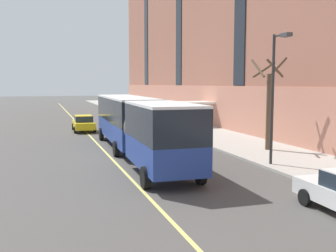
{
  "coord_description": "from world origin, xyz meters",
  "views": [
    {
      "loc": [
        -4.96,
        -24.12,
        4.6
      ],
      "look_at": [
        3.07,
        0.64,
        1.8
      ],
      "focal_mm": 42.0,
      "sensor_mm": 36.0,
      "label": 1
    }
  ],
  "objects_px": {
    "city_bus": "(136,123)",
    "parked_car_white_1": "(174,131)",
    "taxi_cab": "(84,123)",
    "street_tree_mid_block": "(269,102)",
    "parked_car_silver_2": "(148,122)",
    "parked_car_champagne_3": "(135,117)",
    "street_lamp": "(275,86)"
  },
  "relations": [
    {
      "from": "city_bus",
      "to": "taxi_cab",
      "type": "height_order",
      "value": "city_bus"
    },
    {
      "from": "parked_car_silver_2",
      "to": "street_tree_mid_block",
      "type": "xyz_separation_m",
      "value": [
        4.26,
        -15.27,
        2.6
      ]
    },
    {
      "from": "city_bus",
      "to": "parked_car_silver_2",
      "type": "xyz_separation_m",
      "value": [
        4.6,
        13.94,
        -1.35
      ]
    },
    {
      "from": "taxi_cab",
      "to": "street_tree_mid_block",
      "type": "relative_size",
      "value": 0.77
    },
    {
      "from": "city_bus",
      "to": "taxi_cab",
      "type": "relative_size",
      "value": 3.96
    },
    {
      "from": "city_bus",
      "to": "parked_car_silver_2",
      "type": "bearing_deg",
      "value": 71.75
    },
    {
      "from": "parked_car_silver_2",
      "to": "parked_car_champagne_3",
      "type": "distance_m",
      "value": 6.14
    },
    {
      "from": "parked_car_champagne_3",
      "to": "taxi_cab",
      "type": "height_order",
      "value": "same"
    },
    {
      "from": "city_bus",
      "to": "street_tree_mid_block",
      "type": "distance_m",
      "value": 9.04
    },
    {
      "from": "city_bus",
      "to": "parked_car_silver_2",
      "type": "distance_m",
      "value": 14.74
    },
    {
      "from": "parked_car_white_1",
      "to": "parked_car_champagne_3",
      "type": "relative_size",
      "value": 1.03
    },
    {
      "from": "parked_car_white_1",
      "to": "parked_car_champagne_3",
      "type": "height_order",
      "value": "same"
    },
    {
      "from": "taxi_cab",
      "to": "parked_car_champagne_3",
      "type": "bearing_deg",
      "value": 41.65
    },
    {
      "from": "street_lamp",
      "to": "parked_car_silver_2",
      "type": "bearing_deg",
      "value": 95.08
    },
    {
      "from": "parked_car_champagne_3",
      "to": "taxi_cab",
      "type": "xyz_separation_m",
      "value": [
        -6.51,
        -5.79,
        0.0
      ]
    },
    {
      "from": "parked_car_champagne_3",
      "to": "taxi_cab",
      "type": "distance_m",
      "value": 8.71
    },
    {
      "from": "parked_car_silver_2",
      "to": "parked_car_white_1",
      "type": "bearing_deg",
      "value": -89.87
    },
    {
      "from": "taxi_cab",
      "to": "parked_car_silver_2",
      "type": "bearing_deg",
      "value": -3.09
    },
    {
      "from": "parked_car_silver_2",
      "to": "parked_car_champagne_3",
      "type": "xyz_separation_m",
      "value": [
        0.06,
        6.14,
        -0.0
      ]
    },
    {
      "from": "parked_car_white_1",
      "to": "parked_car_champagne_3",
      "type": "distance_m",
      "value": 14.24
    },
    {
      "from": "taxi_cab",
      "to": "street_lamp",
      "type": "relative_size",
      "value": 0.67
    },
    {
      "from": "parked_car_silver_2",
      "to": "parked_car_champagne_3",
      "type": "bearing_deg",
      "value": 89.48
    },
    {
      "from": "city_bus",
      "to": "parked_car_white_1",
      "type": "bearing_deg",
      "value": 51.65
    },
    {
      "from": "street_tree_mid_block",
      "to": "parked_car_white_1",
      "type": "bearing_deg",
      "value": 120.62
    },
    {
      "from": "parked_car_white_1",
      "to": "parked_car_champagne_3",
      "type": "xyz_separation_m",
      "value": [
        0.04,
        14.24,
        -0.0
      ]
    },
    {
      "from": "parked_car_champagne_3",
      "to": "street_lamp",
      "type": "bearing_deg",
      "value": -86.24
    },
    {
      "from": "parked_car_champagne_3",
      "to": "street_tree_mid_block",
      "type": "height_order",
      "value": "street_tree_mid_block"
    },
    {
      "from": "parked_car_champagne_3",
      "to": "taxi_cab",
      "type": "relative_size",
      "value": 0.93
    },
    {
      "from": "parked_car_silver_2",
      "to": "street_tree_mid_block",
      "type": "bearing_deg",
      "value": -74.41
    },
    {
      "from": "parked_car_white_1",
      "to": "street_lamp",
      "type": "height_order",
      "value": "street_lamp"
    },
    {
      "from": "parked_car_champagne_3",
      "to": "parked_car_silver_2",
      "type": "bearing_deg",
      "value": -90.52
    },
    {
      "from": "parked_car_white_1",
      "to": "parked_car_champagne_3",
      "type": "bearing_deg",
      "value": 89.85
    }
  ]
}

